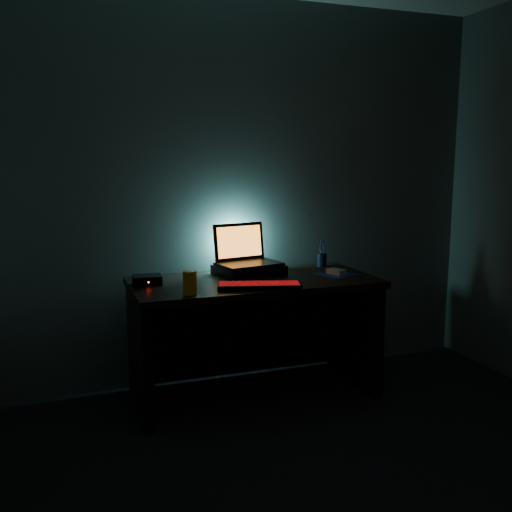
{
  "coord_description": "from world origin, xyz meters",
  "views": [
    {
      "loc": [
        -1.14,
        -1.61,
        1.48
      ],
      "look_at": [
        -0.01,
        1.57,
        0.9
      ],
      "focal_mm": 40.0,
      "sensor_mm": 36.0,
      "label": 1
    }
  ],
  "objects_px": {
    "router": "(147,280)",
    "pen_cup": "(322,260)",
    "mouse": "(336,272)",
    "juice_glass": "(190,283)",
    "laptop": "(245,255)",
    "keyboard": "(259,285)"
  },
  "relations": [
    {
      "from": "router",
      "to": "pen_cup",
      "type": "bearing_deg",
      "value": 10.44
    },
    {
      "from": "mouse",
      "to": "juice_glass",
      "type": "xyz_separation_m",
      "value": [
        -1.0,
        -0.2,
        0.04
      ]
    },
    {
      "from": "laptop",
      "to": "router",
      "type": "bearing_deg",
      "value": -179.94
    },
    {
      "from": "keyboard",
      "to": "juice_glass",
      "type": "xyz_separation_m",
      "value": [
        -0.41,
        -0.02,
        0.05
      ]
    },
    {
      "from": "mouse",
      "to": "router",
      "type": "relative_size",
      "value": 0.67
    },
    {
      "from": "pen_cup",
      "to": "juice_glass",
      "type": "xyz_separation_m",
      "value": [
        -1.04,
        -0.5,
        0.02
      ]
    },
    {
      "from": "juice_glass",
      "to": "pen_cup",
      "type": "bearing_deg",
      "value": 25.47
    },
    {
      "from": "laptop",
      "to": "mouse",
      "type": "height_order",
      "value": "laptop"
    },
    {
      "from": "juice_glass",
      "to": "laptop",
      "type": "bearing_deg",
      "value": 43.86
    },
    {
      "from": "router",
      "to": "keyboard",
      "type": "bearing_deg",
      "value": -25.11
    },
    {
      "from": "mouse",
      "to": "router",
      "type": "xyz_separation_m",
      "value": [
        -1.18,
        0.13,
        0.01
      ]
    },
    {
      "from": "pen_cup",
      "to": "mouse",
      "type": "bearing_deg",
      "value": -98.22
    },
    {
      "from": "mouse",
      "to": "pen_cup",
      "type": "bearing_deg",
      "value": 60.79
    },
    {
      "from": "mouse",
      "to": "pen_cup",
      "type": "xyz_separation_m",
      "value": [
        0.04,
        0.3,
        0.02
      ]
    },
    {
      "from": "laptop",
      "to": "router",
      "type": "height_order",
      "value": "laptop"
    },
    {
      "from": "keyboard",
      "to": "mouse",
      "type": "relative_size",
      "value": 4.44
    },
    {
      "from": "mouse",
      "to": "pen_cup",
      "type": "distance_m",
      "value": 0.3
    },
    {
      "from": "keyboard",
      "to": "mouse",
      "type": "height_order",
      "value": "mouse"
    },
    {
      "from": "mouse",
      "to": "router",
      "type": "height_order",
      "value": "router"
    },
    {
      "from": "keyboard",
      "to": "juice_glass",
      "type": "distance_m",
      "value": 0.41
    },
    {
      "from": "pen_cup",
      "to": "juice_glass",
      "type": "height_order",
      "value": "juice_glass"
    },
    {
      "from": "keyboard",
      "to": "juice_glass",
      "type": "relative_size",
      "value": 3.88
    }
  ]
}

